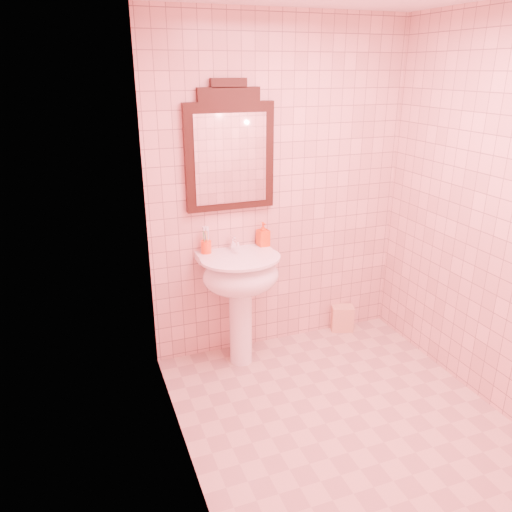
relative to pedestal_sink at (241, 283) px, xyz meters
name	(u,v)px	position (x,y,z in m)	size (l,w,h in m)	color
floor	(343,419)	(0.39, -0.87, -0.66)	(2.20, 2.20, 0.00)	#C8A790
back_wall	(280,192)	(0.39, 0.23, 0.59)	(2.00, 0.02, 2.50)	beige
pedestal_sink	(241,283)	(0.00, 0.00, 0.00)	(0.58, 0.58, 0.86)	white
faucet	(234,243)	(0.00, 0.14, 0.26)	(0.04, 0.16, 0.11)	white
mirror	(230,151)	(0.00, 0.20, 0.92)	(0.64, 0.06, 0.90)	black
toothbrush_cup	(206,247)	(-0.21, 0.16, 0.25)	(0.08, 0.08, 0.17)	#FF3F15
soap_dispenser	(263,234)	(0.24, 0.17, 0.29)	(0.08, 0.08, 0.18)	#E74413
towel	(342,318)	(0.97, 0.17, -0.55)	(0.18, 0.12, 0.22)	#DFA883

